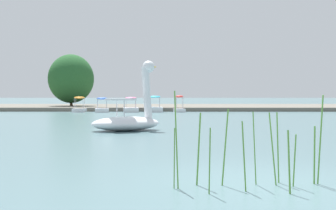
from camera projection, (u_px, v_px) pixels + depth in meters
The scene contains 10 objects.
ground_plane at pixel (264, 183), 6.86m from camera, with size 684.49×684.49×0.00m, color slate.
shore_bank_far at pixel (184, 107), 48.08m from camera, with size 156.38×18.83×0.37m, color #6B665B.
swan_boat at pixel (128, 118), 17.32m from camera, with size 3.36×2.66×3.02m.
pedal_boat_red at pixel (179, 108), 37.56m from camera, with size 1.15×1.82×1.54m.
pedal_boat_cyan at pixel (155, 107), 37.60m from camera, with size 1.60×2.34×1.51m.
pedal_boat_pink at pixel (131, 108), 37.48m from camera, with size 1.63×2.43×1.40m.
pedal_boat_blue at pixel (102, 108), 37.16m from camera, with size 1.47×2.05×1.36m.
pedal_boat_orange at pixel (79, 107), 37.51m from camera, with size 1.24×1.86×1.44m.
tree_willow_overhanging at pixel (71, 79), 45.78m from camera, with size 6.27×6.48×5.81m.
reed_clump_foreground at pixel (253, 150), 6.59m from camera, with size 2.45×0.84×1.56m.
Camera 1 is at (-1.58, -6.83, 1.48)m, focal length 43.43 mm.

